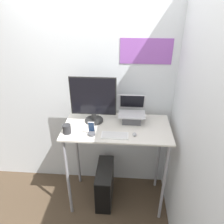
{
  "coord_description": "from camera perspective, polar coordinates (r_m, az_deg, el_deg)",
  "views": [
    {
      "loc": [
        0.1,
        -1.73,
        2.41
      ],
      "look_at": [
        -0.05,
        0.3,
        1.31
      ],
      "focal_mm": 35.0,
      "sensor_mm": 36.0,
      "label": 1
    }
  ],
  "objects": [
    {
      "name": "wall_side_right",
      "position": [
        2.13,
        19.28,
        -4.7
      ],
      "size": [
        0.05,
        6.0,
        2.6
      ],
      "color": "silver",
      "rests_on": "ground_plane"
    },
    {
      "name": "mouse",
      "position": [
        2.26,
        5.89,
        -5.84
      ],
      "size": [
        0.04,
        0.06,
        0.03
      ],
      "color": "#99999E",
      "rests_on": "desk"
    },
    {
      "name": "ground_plane",
      "position": [
        2.97,
        0.68,
        -25.81
      ],
      "size": [
        12.0,
        12.0,
        0.0
      ],
      "primitive_type": "plane",
      "color": "#473828"
    },
    {
      "name": "keyboard",
      "position": [
        2.25,
        0.74,
        -6.16
      ],
      "size": [
        0.28,
        0.13,
        0.02
      ],
      "color": "white",
      "rests_on": "desk"
    },
    {
      "name": "computer_tower",
      "position": [
        2.97,
        -1.9,
        -18.25
      ],
      "size": [
        0.2,
        0.53,
        0.5
      ],
      "color": "black",
      "rests_on": "ground_plane"
    },
    {
      "name": "mug",
      "position": [
        2.32,
        -11.72,
        -4.36
      ],
      "size": [
        0.09,
        0.09,
        0.1
      ],
      "color": "#262628",
      "rests_on": "desk"
    },
    {
      "name": "laptop",
      "position": [
        2.46,
        5.16,
        -0.77
      ],
      "size": [
        0.3,
        0.26,
        0.3
      ],
      "color": "#4C4C51",
      "rests_on": "desk"
    },
    {
      "name": "monitor",
      "position": [
        2.4,
        -4.92,
        2.87
      ],
      "size": [
        0.51,
        0.21,
        0.53
      ],
      "color": "black",
      "rests_on": "desk"
    },
    {
      "name": "wall_back",
      "position": [
        2.66,
        1.8,
        3.83
      ],
      "size": [
        6.0,
        0.06,
        2.6
      ],
      "color": "silver",
      "rests_on": "ground_plane"
    },
    {
      "name": "cell_phone",
      "position": [
        2.26,
        -5.38,
        -5.08
      ],
      "size": [
        0.07,
        0.07,
        0.16
      ],
      "color": "#4C4C51",
      "rests_on": "desk"
    },
    {
      "name": "desk",
      "position": [
        2.5,
        1.25,
        -6.96
      ],
      "size": [
        1.17,
        0.6,
        1.13
      ],
      "color": "beige",
      "rests_on": "ground_plane"
    }
  ]
}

